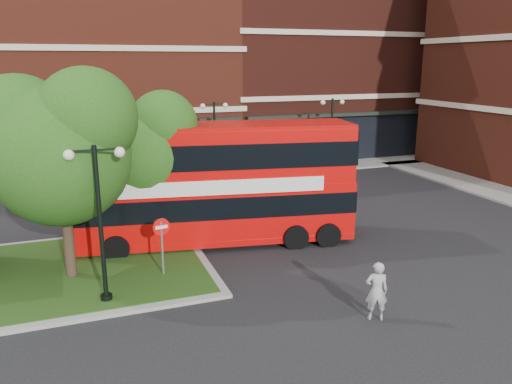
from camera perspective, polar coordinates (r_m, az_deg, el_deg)
name	(u,v)px	position (r m, az deg, el deg)	size (l,w,h in m)	color
ground	(273,280)	(17.50, 1.91, -10.06)	(120.00, 120.00, 0.00)	black
pavement_far	(177,178)	(32.61, -8.97, 1.64)	(44.00, 3.00, 0.12)	slate
terrace_far_left	(38,66)	(38.78, -23.67, 13.03)	(26.00, 12.00, 14.00)	maroon
terrace_far_right	(322,53)	(43.58, 7.52, 15.46)	(18.00, 12.00, 16.00)	#471911
traffic_island	(26,278)	(19.26, -24.76, -8.87)	(12.60, 7.60, 0.15)	gray
tree_island_west	(56,142)	(17.49, -21.93, 5.32)	(5.40, 4.71, 7.21)	#2D2116
tree_island_east	(141,143)	(20.17, -13.02, 5.53)	(4.46, 3.90, 6.29)	#2D2116
lamp_island	(100,217)	(15.59, -17.42, -2.76)	(1.72, 0.36, 5.00)	black
lamp_far_left	(215,138)	(30.63, -4.74, 6.20)	(1.72, 0.36, 5.00)	black
lamp_far_right	(331,132)	(33.61, 8.61, 6.84)	(1.72, 0.36, 5.00)	black
bus	(213,176)	(20.22, -4.96, 1.82)	(11.60, 4.45, 4.33)	#C10907
woman	(377,291)	(15.11, 13.61, -10.93)	(0.65, 0.43, 1.79)	#939496
car_silver	(78,176)	(31.43, -19.67, 1.70)	(1.70, 4.23, 1.44)	#B3B6BB
car_white	(224,166)	(32.68, -3.68, 3.02)	(1.53, 4.40, 1.45)	silver
no_entry_sign	(162,236)	(17.40, -10.74, -4.95)	(0.60, 0.14, 2.18)	slate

